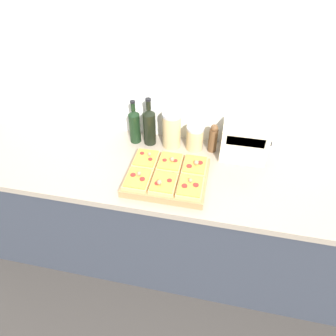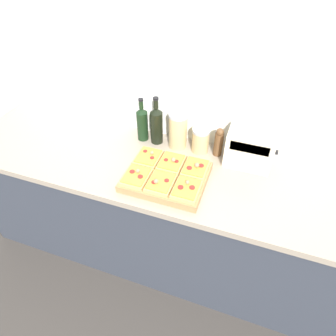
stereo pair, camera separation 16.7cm
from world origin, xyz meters
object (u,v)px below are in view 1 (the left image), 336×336
(cutting_board, at_px, (167,177))
(grain_jar_tall, at_px, (172,130))
(wine_bottle, at_px, (149,126))
(pepper_mill, at_px, (213,138))
(grain_jar_short, at_px, (195,138))
(toaster_oven, at_px, (244,142))
(olive_oil_bottle, at_px, (135,125))

(cutting_board, height_order, grain_jar_tall, grain_jar_tall)
(wine_bottle, distance_m, pepper_mill, 0.40)
(wine_bottle, height_order, grain_jar_short, wine_bottle)
(grain_jar_short, xyz_separation_m, toaster_oven, (0.30, -0.02, 0.03))
(olive_oil_bottle, relative_size, grain_jar_short, 1.80)
(wine_bottle, distance_m, toaster_oven, 0.59)
(cutting_board, height_order, grain_jar_short, grain_jar_short)
(cutting_board, height_order, pepper_mill, pepper_mill)
(grain_jar_short, bearing_deg, grain_jar_tall, 180.00)
(olive_oil_bottle, height_order, grain_jar_tall, olive_oil_bottle)
(wine_bottle, bearing_deg, pepper_mill, 0.00)
(wine_bottle, relative_size, grain_jar_tall, 1.34)
(cutting_board, xyz_separation_m, toaster_oven, (0.41, 0.30, 0.09))
(cutting_board, bearing_deg, toaster_oven, 36.60)
(grain_jar_tall, xyz_separation_m, toaster_oven, (0.44, -0.02, -0.01))
(grain_jar_tall, bearing_deg, olive_oil_bottle, 180.00)
(grain_jar_short, xyz_separation_m, pepper_mill, (0.11, 0.00, 0.01))
(olive_oil_bottle, height_order, grain_jar_short, olive_oil_bottle)
(pepper_mill, bearing_deg, wine_bottle, 180.00)
(cutting_board, height_order, olive_oil_bottle, olive_oil_bottle)
(cutting_board, bearing_deg, wine_bottle, 119.17)
(wine_bottle, distance_m, grain_jar_tall, 0.14)
(pepper_mill, height_order, toaster_oven, toaster_oven)
(grain_jar_short, distance_m, toaster_oven, 0.30)
(wine_bottle, distance_m, grain_jar_short, 0.29)
(cutting_board, relative_size, wine_bottle, 1.40)
(grain_jar_short, bearing_deg, cutting_board, -108.96)
(wine_bottle, bearing_deg, cutting_board, -60.83)
(wine_bottle, relative_size, toaster_oven, 1.09)
(cutting_board, bearing_deg, olive_oil_bottle, 130.72)
(wine_bottle, bearing_deg, grain_jar_tall, 0.00)
(olive_oil_bottle, bearing_deg, pepper_mill, 0.00)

